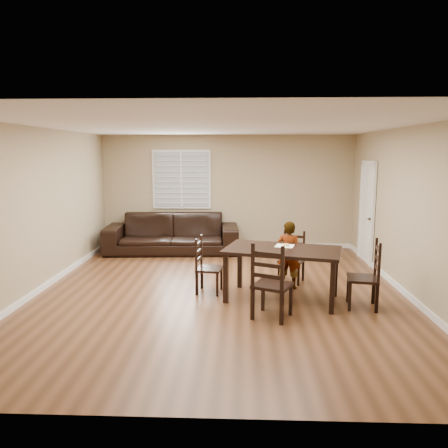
% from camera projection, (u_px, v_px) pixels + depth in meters
% --- Properties ---
extents(ground, '(7.00, 7.00, 0.00)m').
position_uv_depth(ground, '(221.00, 292.00, 7.25)').
color(ground, brown).
rests_on(ground, ground).
extents(room, '(6.04, 7.04, 2.72)m').
position_uv_depth(room, '(223.00, 182.00, 7.13)').
color(room, tan).
rests_on(room, ground).
extents(dining_table, '(1.94, 1.40, 0.82)m').
position_uv_depth(dining_table, '(282.00, 254.00, 6.76)').
color(dining_table, black).
rests_on(dining_table, ground).
extents(chair_near, '(0.52, 0.50, 0.91)m').
position_uv_depth(chair_near, '(293.00, 258.00, 7.83)').
color(chair_near, black).
rests_on(chair_near, ground).
extents(chair_far, '(0.63, 0.61, 1.08)m').
position_uv_depth(chair_far, '(269.00, 286.00, 5.93)').
color(chair_far, black).
rests_on(chair_far, ground).
extents(chair_left, '(0.44, 0.47, 0.93)m').
position_uv_depth(chair_left, '(203.00, 267.00, 7.18)').
color(chair_left, black).
rests_on(chair_left, ground).
extents(chair_right, '(0.50, 0.53, 1.03)m').
position_uv_depth(chair_right, '(371.00, 277.00, 6.42)').
color(chair_right, black).
rests_on(chair_right, ground).
extents(child, '(0.49, 0.39, 1.15)m').
position_uv_depth(child, '(289.00, 255.00, 7.38)').
color(child, gray).
rests_on(child, ground).
extents(napkin, '(0.34, 0.34, 0.00)m').
position_uv_depth(napkin, '(285.00, 246.00, 6.93)').
color(napkin, white).
rests_on(napkin, dining_table).
extents(donut, '(0.10, 0.10, 0.04)m').
position_uv_depth(donut, '(286.00, 245.00, 6.92)').
color(donut, gold).
rests_on(donut, napkin).
extents(sofa, '(3.09, 1.36, 0.88)m').
position_uv_depth(sofa, '(172.00, 233.00, 10.07)').
color(sofa, black).
rests_on(sofa, ground).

